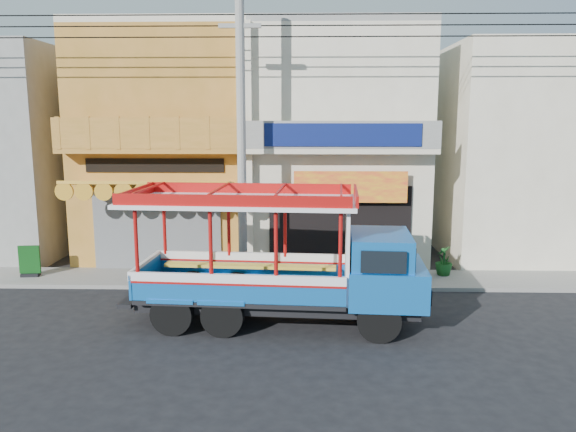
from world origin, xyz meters
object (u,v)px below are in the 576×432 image
Objects in this scene: green_sign at (30,263)px; potted_plant_a at (388,261)px; songthaew_truck at (298,260)px; potted_plant_c at (444,260)px; utility_pole at (246,119)px; potted_plant_b at (358,258)px.

green_sign is 11.30m from potted_plant_a.
songthaew_truck is 7.73× the size of potted_plant_c.
songthaew_truck is 9.32m from green_sign.
potted_plant_a is 1.82m from potted_plant_c.
potted_plant_c is (6.13, 1.10, -4.44)m from utility_pole.
songthaew_truck is 7.47× the size of green_sign.
songthaew_truck is 6.28m from potted_plant_c.
potted_plant_b is at bearing 115.67° from potted_plant_a.
utility_pole is 28.34× the size of green_sign.
utility_pole is 8.32m from green_sign.
potted_plant_a is (2.80, 3.88, -0.98)m from songthaew_truck.
utility_pole is 5.66m from potted_plant_b.
potted_plant_b is 2.72m from potted_plant_c.
utility_pole is at bearing 72.59° from potted_plant_b.
potted_plant_c is at bearing -40.61° from potted_plant_a.
potted_plant_c is at bearing 2.10° from green_sign.
utility_pole reaches higher than potted_plant_a.
songthaew_truck reaches higher than potted_plant_a.
songthaew_truck is 6.95× the size of potted_plant_b.
songthaew_truck is at bearing -174.93° from potted_plant_a.
songthaew_truck is 7.01× the size of potted_plant_a.
potted_plant_b is (1.88, 4.12, -0.98)m from songthaew_truck.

